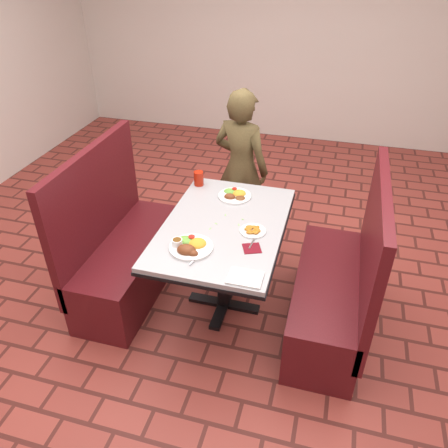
{
  "coord_description": "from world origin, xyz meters",
  "views": [
    {
      "loc": [
        0.66,
        -2.38,
        2.39
      ],
      "look_at": [
        0.0,
        0.0,
        0.75
      ],
      "focal_mm": 35.0,
      "sensor_mm": 36.0,
      "label": 1
    }
  ],
  "objects_px": {
    "dining_table": "(224,236)",
    "booth_bench_left": "(125,254)",
    "diner_person": "(241,168)",
    "booth_bench_right": "(335,292)",
    "red_tumbler": "(199,178)",
    "plantain_plate": "(253,230)",
    "near_dinner_plate": "(190,245)",
    "far_dinner_plate": "(235,194)"
  },
  "relations": [
    {
      "from": "booth_bench_right",
      "to": "near_dinner_plate",
      "type": "height_order",
      "value": "booth_bench_right"
    },
    {
      "from": "booth_bench_left",
      "to": "red_tumbler",
      "type": "height_order",
      "value": "booth_bench_left"
    },
    {
      "from": "dining_table",
      "to": "near_dinner_plate",
      "type": "bearing_deg",
      "value": -111.93
    },
    {
      "from": "dining_table",
      "to": "plantain_plate",
      "type": "bearing_deg",
      "value": -10.5
    },
    {
      "from": "diner_person",
      "to": "near_dinner_plate",
      "type": "height_order",
      "value": "diner_person"
    },
    {
      "from": "red_tumbler",
      "to": "far_dinner_plate",
      "type": "bearing_deg",
      "value": -17.93
    },
    {
      "from": "far_dinner_plate",
      "to": "plantain_plate",
      "type": "height_order",
      "value": "far_dinner_plate"
    },
    {
      "from": "dining_table",
      "to": "booth_bench_right",
      "type": "distance_m",
      "value": 0.86
    },
    {
      "from": "booth_bench_right",
      "to": "red_tumbler",
      "type": "distance_m",
      "value": 1.32
    },
    {
      "from": "booth_bench_right",
      "to": "plantain_plate",
      "type": "distance_m",
      "value": 0.73
    },
    {
      "from": "diner_person",
      "to": "near_dinner_plate",
      "type": "relative_size",
      "value": 5.03
    },
    {
      "from": "red_tumbler",
      "to": "plantain_plate",
      "type": "bearing_deg",
      "value": -43.74
    },
    {
      "from": "dining_table",
      "to": "booth_bench_left",
      "type": "height_order",
      "value": "booth_bench_left"
    },
    {
      "from": "plantain_plate",
      "to": "booth_bench_right",
      "type": "bearing_deg",
      "value": 3.74
    },
    {
      "from": "far_dinner_plate",
      "to": "booth_bench_left",
      "type": "bearing_deg",
      "value": -153.86
    },
    {
      "from": "dining_table",
      "to": "booth_bench_left",
      "type": "xyz_separation_m",
      "value": [
        -0.8,
        0.0,
        -0.32
      ]
    },
    {
      "from": "booth_bench_right",
      "to": "far_dinner_plate",
      "type": "height_order",
      "value": "booth_bench_right"
    },
    {
      "from": "dining_table",
      "to": "far_dinner_plate",
      "type": "distance_m",
      "value": 0.4
    },
    {
      "from": "booth_bench_left",
      "to": "far_dinner_plate",
      "type": "relative_size",
      "value": 4.86
    },
    {
      "from": "dining_table",
      "to": "booth_bench_left",
      "type": "relative_size",
      "value": 1.01
    },
    {
      "from": "booth_bench_left",
      "to": "plantain_plate",
      "type": "height_order",
      "value": "booth_bench_left"
    },
    {
      "from": "plantain_plate",
      "to": "diner_person",
      "type": "bearing_deg",
      "value": 107.86
    },
    {
      "from": "booth_bench_left",
      "to": "diner_person",
      "type": "xyz_separation_m",
      "value": [
        0.69,
        0.95,
        0.37
      ]
    },
    {
      "from": "booth_bench_right",
      "to": "far_dinner_plate",
      "type": "xyz_separation_m",
      "value": [
        -0.82,
        0.38,
        0.44
      ]
    },
    {
      "from": "booth_bench_right",
      "to": "near_dinner_plate",
      "type": "xyz_separation_m",
      "value": [
        -0.93,
        -0.32,
        0.45
      ]
    },
    {
      "from": "dining_table",
      "to": "diner_person",
      "type": "height_order",
      "value": "diner_person"
    },
    {
      "from": "booth_bench_right",
      "to": "plantain_plate",
      "type": "xyz_separation_m",
      "value": [
        -0.59,
        -0.04,
        0.43
      ]
    },
    {
      "from": "booth_bench_left",
      "to": "near_dinner_plate",
      "type": "height_order",
      "value": "booth_bench_left"
    },
    {
      "from": "dining_table",
      "to": "diner_person",
      "type": "xyz_separation_m",
      "value": [
        -0.11,
        0.95,
        0.04
      ]
    },
    {
      "from": "diner_person",
      "to": "red_tumbler",
      "type": "height_order",
      "value": "diner_person"
    },
    {
      "from": "booth_bench_left",
      "to": "far_dinner_plate",
      "type": "height_order",
      "value": "booth_bench_left"
    },
    {
      "from": "dining_table",
      "to": "plantain_plate",
      "type": "xyz_separation_m",
      "value": [
        0.21,
        -0.04,
        0.11
      ]
    },
    {
      "from": "far_dinner_plate",
      "to": "red_tumbler",
      "type": "bearing_deg",
      "value": 162.07
    },
    {
      "from": "booth_bench_right",
      "to": "red_tumbler",
      "type": "height_order",
      "value": "booth_bench_right"
    },
    {
      "from": "booth_bench_left",
      "to": "booth_bench_right",
      "type": "distance_m",
      "value": 1.6
    },
    {
      "from": "dining_table",
      "to": "red_tumbler",
      "type": "xyz_separation_m",
      "value": [
        -0.34,
        0.48,
        0.15
      ]
    },
    {
      "from": "booth_bench_right",
      "to": "plantain_plate",
      "type": "bearing_deg",
      "value": -176.26
    },
    {
      "from": "booth_bench_left",
      "to": "far_dinner_plate",
      "type": "bearing_deg",
      "value": 26.14
    },
    {
      "from": "diner_person",
      "to": "near_dinner_plate",
      "type": "distance_m",
      "value": 1.28
    },
    {
      "from": "booth_bench_right",
      "to": "red_tumbler",
      "type": "bearing_deg",
      "value": 156.92
    },
    {
      "from": "dining_table",
      "to": "red_tumbler",
      "type": "bearing_deg",
      "value": 124.93
    },
    {
      "from": "booth_bench_left",
      "to": "near_dinner_plate",
      "type": "relative_size",
      "value": 4.33
    }
  ]
}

